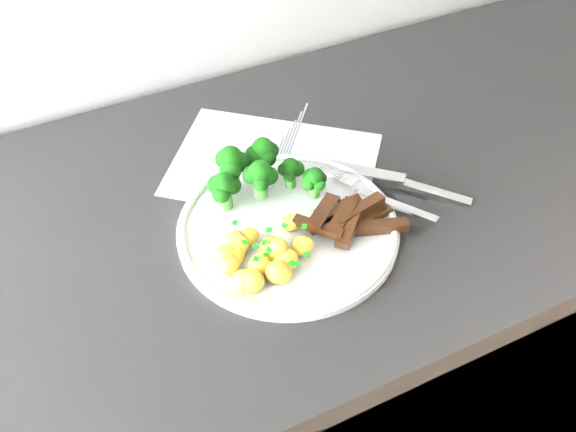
{
  "coord_description": "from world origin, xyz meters",
  "views": [
    {
      "loc": [
        -0.44,
        1.07,
        1.57
      ],
      "look_at": [
        -0.17,
        1.61,
        0.96
      ],
      "focal_mm": 41.97,
      "sensor_mm": 36.0,
      "label": 1
    }
  ],
  "objects_px": {
    "broccoli": "(255,170)",
    "fork": "(379,196)",
    "plate": "(288,228)",
    "knife": "(413,187)",
    "potatoes": "(258,257)",
    "counter": "(287,380)",
    "recipe_paper": "(274,164)",
    "beef_strips": "(348,219)"
  },
  "relations": [
    {
      "from": "potatoes",
      "to": "counter",
      "type": "bearing_deg",
      "value": 48.27
    },
    {
      "from": "broccoli",
      "to": "plate",
      "type": "bearing_deg",
      "value": -82.62
    },
    {
      "from": "beef_strips",
      "to": "plate",
      "type": "bearing_deg",
      "value": 156.32
    },
    {
      "from": "potatoes",
      "to": "beef_strips",
      "type": "relative_size",
      "value": 0.89
    },
    {
      "from": "knife",
      "to": "counter",
      "type": "bearing_deg",
      "value": 159.71
    },
    {
      "from": "plate",
      "to": "knife",
      "type": "distance_m",
      "value": 0.19
    },
    {
      "from": "counter",
      "to": "beef_strips",
      "type": "bearing_deg",
      "value": -61.41
    },
    {
      "from": "plate",
      "to": "beef_strips",
      "type": "relative_size",
      "value": 2.05
    },
    {
      "from": "potatoes",
      "to": "knife",
      "type": "bearing_deg",
      "value": 7.88
    },
    {
      "from": "fork",
      "to": "recipe_paper",
      "type": "bearing_deg",
      "value": 122.56
    },
    {
      "from": "plate",
      "to": "knife",
      "type": "height_order",
      "value": "knife"
    },
    {
      "from": "fork",
      "to": "knife",
      "type": "bearing_deg",
      "value": 3.79
    },
    {
      "from": "counter",
      "to": "broccoli",
      "type": "height_order",
      "value": "broccoli"
    },
    {
      "from": "knife",
      "to": "fork",
      "type": "bearing_deg",
      "value": -176.21
    },
    {
      "from": "counter",
      "to": "fork",
      "type": "height_order",
      "value": "fork"
    },
    {
      "from": "plate",
      "to": "recipe_paper",
      "type": "bearing_deg",
      "value": 72.49
    },
    {
      "from": "recipe_paper",
      "to": "knife",
      "type": "bearing_deg",
      "value": -42.58
    },
    {
      "from": "broccoli",
      "to": "counter",
      "type": "bearing_deg",
      "value": -33.25
    },
    {
      "from": "plate",
      "to": "potatoes",
      "type": "bearing_deg",
      "value": -145.77
    },
    {
      "from": "recipe_paper",
      "to": "broccoli",
      "type": "xyz_separation_m",
      "value": [
        -0.05,
        -0.05,
        0.05
      ]
    },
    {
      "from": "broccoli",
      "to": "fork",
      "type": "xyz_separation_m",
      "value": [
        0.14,
        -0.09,
        -0.03
      ]
    },
    {
      "from": "potatoes",
      "to": "fork",
      "type": "relative_size",
      "value": 0.75
    },
    {
      "from": "beef_strips",
      "to": "knife",
      "type": "xyz_separation_m",
      "value": [
        0.12,
        0.02,
        -0.01
      ]
    },
    {
      "from": "counter",
      "to": "recipe_paper",
      "type": "xyz_separation_m",
      "value": [
        0.02,
        0.08,
        0.47
      ]
    },
    {
      "from": "broccoli",
      "to": "fork",
      "type": "distance_m",
      "value": 0.17
    },
    {
      "from": "knife",
      "to": "potatoes",
      "type": "bearing_deg",
      "value": -172.12
    },
    {
      "from": "fork",
      "to": "knife",
      "type": "height_order",
      "value": "fork"
    },
    {
      "from": "plate",
      "to": "beef_strips",
      "type": "height_order",
      "value": "beef_strips"
    },
    {
      "from": "beef_strips",
      "to": "fork",
      "type": "height_order",
      "value": "beef_strips"
    },
    {
      "from": "counter",
      "to": "broccoli",
      "type": "xyz_separation_m",
      "value": [
        -0.03,
        0.02,
        0.52
      ]
    },
    {
      "from": "recipe_paper",
      "to": "knife",
      "type": "distance_m",
      "value": 0.2
    },
    {
      "from": "beef_strips",
      "to": "fork",
      "type": "xyz_separation_m",
      "value": [
        0.06,
        0.02,
        -0.0
      ]
    },
    {
      "from": "potatoes",
      "to": "beef_strips",
      "type": "height_order",
      "value": "potatoes"
    },
    {
      "from": "broccoli",
      "to": "potatoes",
      "type": "relative_size",
      "value": 1.22
    },
    {
      "from": "recipe_paper",
      "to": "broccoli",
      "type": "relative_size",
      "value": 2.29
    },
    {
      "from": "plate",
      "to": "beef_strips",
      "type": "xyz_separation_m",
      "value": [
        0.07,
        -0.03,
        0.01
      ]
    },
    {
      "from": "plate",
      "to": "fork",
      "type": "xyz_separation_m",
      "value": [
        0.13,
        -0.01,
        0.01
      ]
    },
    {
      "from": "broccoli",
      "to": "beef_strips",
      "type": "bearing_deg",
      "value": -53.1
    },
    {
      "from": "recipe_paper",
      "to": "plate",
      "type": "bearing_deg",
      "value": -107.51
    },
    {
      "from": "knife",
      "to": "broccoli",
      "type": "bearing_deg",
      "value": 157.24
    },
    {
      "from": "fork",
      "to": "broccoli",
      "type": "bearing_deg",
      "value": 148.08
    },
    {
      "from": "broccoli",
      "to": "beef_strips",
      "type": "xyz_separation_m",
      "value": [
        0.08,
        -0.11,
        -0.03
      ]
    }
  ]
}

